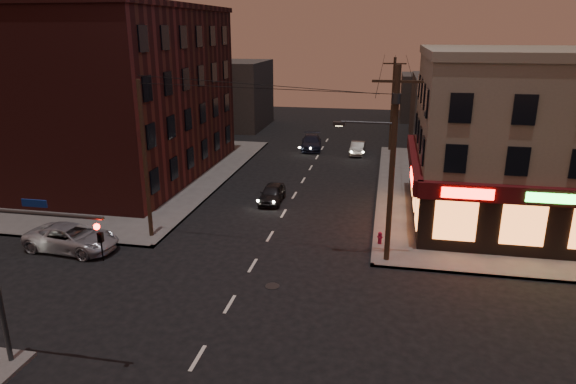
% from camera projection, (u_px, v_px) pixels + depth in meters
% --- Properties ---
extents(ground, '(120.00, 120.00, 0.00)m').
position_uv_depth(ground, '(230.00, 304.00, 22.87)').
color(ground, black).
rests_on(ground, ground).
extents(sidewalk_ne, '(24.00, 28.00, 0.15)m').
position_uv_depth(sidewalk_ne, '(545.00, 196.00, 37.32)').
color(sidewalk_ne, '#514F4C').
rests_on(sidewalk_ne, ground).
extents(sidewalk_nw, '(24.00, 28.00, 0.15)m').
position_uv_depth(sidewalk_nw, '(94.00, 171.00, 43.90)').
color(sidewalk_nw, '#514F4C').
rests_on(sidewalk_nw, ground).
extents(pizza_building, '(15.85, 12.85, 10.50)m').
position_uv_depth(pizza_building, '(547.00, 140.00, 30.88)').
color(pizza_building, gray).
rests_on(pizza_building, sidewalk_ne).
extents(brick_apartment, '(12.00, 20.00, 13.00)m').
position_uv_depth(brick_apartment, '(124.00, 95.00, 41.27)').
color(brick_apartment, '#431715').
rests_on(brick_apartment, sidewalk_nw).
extents(bg_building_ne_a, '(10.00, 12.00, 7.00)m').
position_uv_depth(bg_building_ne_a, '(460.00, 109.00, 54.77)').
color(bg_building_ne_a, '#3F3D3A').
rests_on(bg_building_ne_a, ground).
extents(bg_building_nw, '(9.00, 10.00, 8.00)m').
position_uv_depth(bg_building_nw, '(229.00, 94.00, 63.30)').
color(bg_building_nw, '#3F3D3A').
rests_on(bg_building_nw, ground).
extents(bg_building_ne_b, '(8.00, 8.00, 6.00)m').
position_uv_depth(bg_building_ne_b, '(431.00, 97.00, 68.38)').
color(bg_building_ne_b, '#3F3D3A').
rests_on(bg_building_ne_b, ground).
extents(utility_pole_main, '(4.20, 0.44, 10.00)m').
position_uv_depth(utility_pole_main, '(390.00, 155.00, 25.32)').
color(utility_pole_main, '#382619').
rests_on(utility_pole_main, sidewalk_ne).
extents(utility_pole_far, '(0.26, 0.26, 9.00)m').
position_uv_depth(utility_pole_far, '(392.00, 105.00, 50.13)').
color(utility_pole_far, '#382619').
rests_on(utility_pole_far, sidewalk_ne).
extents(utility_pole_west, '(0.24, 0.24, 9.00)m').
position_uv_depth(utility_pole_west, '(145.00, 161.00, 28.78)').
color(utility_pole_west, '#382619').
rests_on(utility_pole_west, sidewalk_nw).
extents(traffic_signal, '(4.49, 0.32, 6.47)m').
position_uv_depth(traffic_signal, '(19.00, 263.00, 17.39)').
color(traffic_signal, '#333538').
rests_on(traffic_signal, ground).
extents(suv_cross, '(5.37, 2.86, 1.44)m').
position_uv_depth(suv_cross, '(72.00, 238.00, 28.27)').
color(suv_cross, '#9D9EA6').
rests_on(suv_cross, ground).
extents(sedan_near, '(1.59, 3.77, 1.27)m').
position_uv_depth(sedan_near, '(272.00, 193.00, 36.17)').
color(sedan_near, black).
rests_on(sedan_near, ground).
extents(sedan_mid, '(1.42, 3.70, 1.20)m').
position_uv_depth(sedan_mid, '(358.00, 148.00, 50.00)').
color(sedan_mid, slate).
rests_on(sedan_mid, ground).
extents(sedan_far, '(2.52, 5.05, 1.41)m').
position_uv_depth(sedan_far, '(311.00, 142.00, 52.11)').
color(sedan_far, black).
rests_on(sedan_far, ground).
extents(fire_hydrant, '(0.32, 0.32, 0.71)m').
position_uv_depth(fire_hydrant, '(380.00, 237.00, 28.84)').
color(fire_hydrant, maroon).
rests_on(fire_hydrant, sidewalk_ne).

